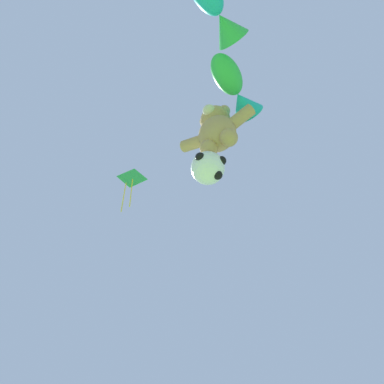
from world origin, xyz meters
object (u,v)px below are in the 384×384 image
soccer_ball_kite (208,168)px  teddy_bear_kite (217,129)px  diamond_kite (131,181)px  fish_kite_emerald (235,90)px  fish_kite_teal (216,9)px

soccer_ball_kite → teddy_bear_kite: bearing=-25.2°
teddy_bear_kite → diamond_kite: diamond_kite is taller
teddy_bear_kite → fish_kite_emerald: size_ratio=1.21×
teddy_bear_kite → fish_kite_emerald: bearing=-30.0°
soccer_ball_kite → fish_kite_teal: size_ratio=0.45×
teddy_bear_kite → diamond_kite: 3.89m
teddy_bear_kite → fish_kite_emerald: teddy_bear_kite is taller
soccer_ball_kite → diamond_kite: (-3.18, 0.40, 2.76)m
fish_kite_teal → fish_kite_emerald: bearing=104.7°
fish_kite_emerald → diamond_kite: diamond_kite is taller
fish_kite_emerald → diamond_kite: size_ratio=0.81×
fish_kite_teal → diamond_kite: (-5.13, 3.22, 0.47)m
fish_kite_teal → diamond_kite: 6.07m
teddy_bear_kite → fish_kite_teal: bearing=-60.3°
teddy_bear_kite → fish_kite_emerald: (0.94, -0.54, 0.59)m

